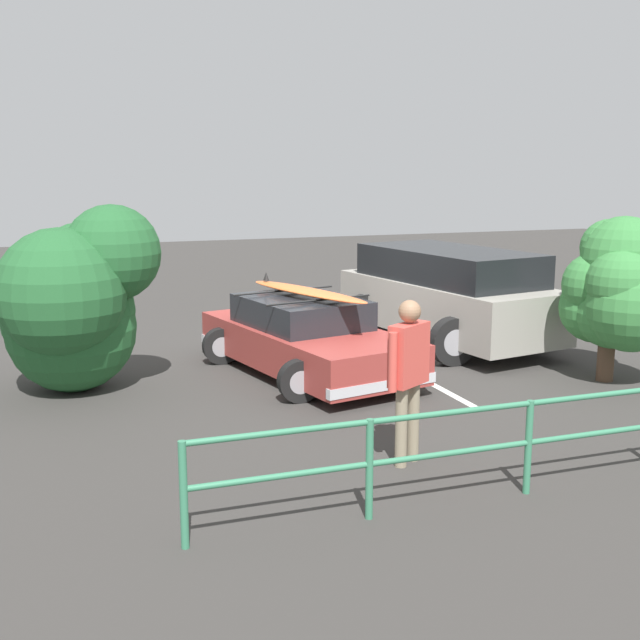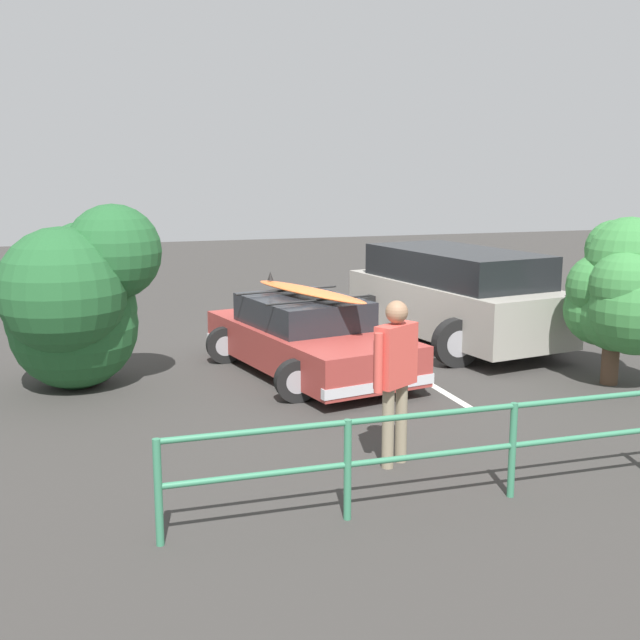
{
  "view_description": "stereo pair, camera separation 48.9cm",
  "coord_description": "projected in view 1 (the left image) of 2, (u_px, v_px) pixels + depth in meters",
  "views": [
    {
      "loc": [
        4.48,
        11.87,
        3.17
      ],
      "look_at": [
        0.59,
        1.08,
        0.95
      ],
      "focal_mm": 45.0,
      "sensor_mm": 36.0,
      "label": 1
    },
    {
      "loc": [
        4.02,
        12.02,
        3.17
      ],
      "look_at": [
        0.59,
        1.08,
        0.95
      ],
      "focal_mm": 45.0,
      "sensor_mm": 36.0,
      "label": 2
    }
  ],
  "objects": [
    {
      "name": "person_bystander",
      "position": [
        409.0,
        367.0,
        8.47
      ],
      "size": [
        0.61,
        0.44,
        1.79
      ],
      "color": "gray",
      "rests_on": "ground"
    },
    {
      "name": "bush_near_left",
      "position": [
        74.0,
        302.0,
        11.18
      ],
      "size": [
        2.26,
        2.32,
        2.66
      ],
      "color": "#4C3828",
      "rests_on": "ground"
    },
    {
      "name": "sedan_car",
      "position": [
        306.0,
        337.0,
        12.34
      ],
      "size": [
        2.81,
        4.35,
        1.45
      ],
      "color": "#9E3833",
      "rests_on": "ground"
    },
    {
      "name": "ground_plane",
      "position": [
        331.0,
        364.0,
        13.06
      ],
      "size": [
        44.0,
        44.0,
        0.02
      ],
      "primitive_type": "cube",
      "color": "#383533",
      "rests_on": "ground"
    },
    {
      "name": "parking_stripe",
      "position": [
        397.0,
        365.0,
        12.92
      ],
      "size": [
        0.12,
        4.88,
        0.0
      ],
      "primitive_type": "cube",
      "rotation": [
        0.0,
        0.0,
        1.57
      ],
      "color": "silver",
      "rests_on": "ground"
    },
    {
      "name": "bush_near_right",
      "position": [
        616.0,
        289.0,
        11.74
      ],
      "size": [
        1.44,
        1.83,
        2.45
      ],
      "color": "#4C3828",
      "rests_on": "ground"
    },
    {
      "name": "suv_car",
      "position": [
        447.0,
        295.0,
        14.33
      ],
      "size": [
        3.09,
        4.71,
        1.71
      ],
      "color": "#9E998E",
      "rests_on": "ground"
    },
    {
      "name": "railing_fence",
      "position": [
        600.0,
        422.0,
        8.04
      ],
      "size": [
        8.48,
        0.09,
        0.95
      ],
      "color": "#387F5B",
      "rests_on": "ground"
    }
  ]
}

